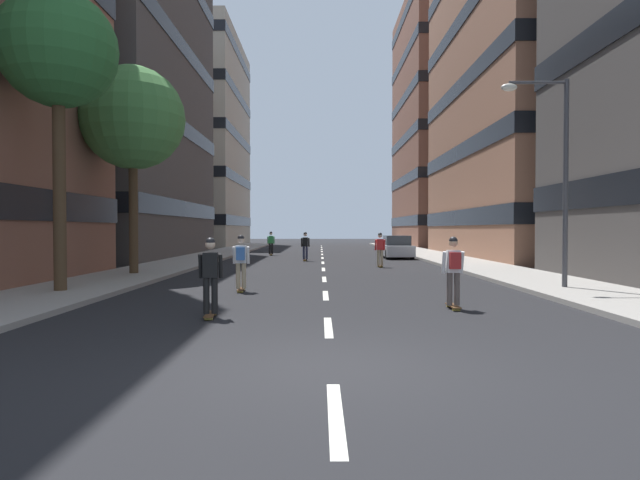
% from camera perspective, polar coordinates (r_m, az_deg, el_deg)
% --- Properties ---
extents(ground_plane, '(144.10, 144.10, 0.00)m').
position_cam_1_polar(ground_plane, '(31.58, 0.03, -2.36)').
color(ground_plane, black).
extents(sidewalk_left, '(3.45, 66.05, 0.14)m').
position_cam_1_polar(sidewalk_left, '(35.43, -12.87, -1.89)').
color(sidewalk_left, '#9E9991').
rests_on(sidewalk_left, ground_plane).
extents(sidewalk_right, '(3.45, 66.05, 0.14)m').
position_cam_1_polar(sidewalk_right, '(35.50, 12.85, -1.88)').
color(sidewalk_right, '#9E9991').
rests_on(sidewalk_right, ground_plane).
extents(lane_markings, '(0.16, 57.20, 0.01)m').
position_cam_1_polar(lane_markings, '(33.06, 0.01, -2.19)').
color(lane_markings, silver).
rests_on(lane_markings, ground_plane).
extents(building_left_mid, '(16.53, 19.67, 22.34)m').
position_cam_1_polar(building_left_mid, '(42.09, -25.87, 13.85)').
color(building_left_mid, '#4C4744').
rests_on(building_left_mid, ground_plane).
extents(building_left_far, '(16.53, 18.69, 24.13)m').
position_cam_1_polar(building_left_far, '(65.29, -16.22, 10.14)').
color(building_left_far, '#BCB29E').
rests_on(building_left_far, ground_plane).
extents(building_right_far, '(16.53, 19.23, 28.53)m').
position_cam_1_polar(building_right_far, '(65.76, 15.96, 12.02)').
color(building_right_far, brown).
rests_on(building_right_far, ground_plane).
extents(parked_car_near, '(1.82, 4.40, 1.52)m').
position_cam_1_polar(parked_car_near, '(35.65, 8.00, -0.83)').
color(parked_car_near, '#B2B7BF').
rests_on(parked_car_near, ground_plane).
extents(street_tree_near, '(4.23, 4.23, 8.52)m').
position_cam_1_polar(street_tree_near, '(23.58, -19.85, 12.25)').
color(street_tree_near, '#4C3823').
rests_on(street_tree_near, sidewalk_left).
extents(street_tree_mid, '(3.41, 3.41, 8.84)m').
position_cam_1_polar(street_tree_mid, '(18.20, -26.73, 17.77)').
color(street_tree_mid, '#4C3823').
rests_on(street_tree_mid, sidewalk_left).
extents(streetlamp_right, '(2.13, 0.30, 6.50)m').
position_cam_1_polar(streetlamp_right, '(18.24, 23.70, 7.95)').
color(streetlamp_right, '#3F3F44').
rests_on(streetlamp_right, sidewalk_right).
extents(skater_0, '(0.53, 0.90, 1.78)m').
position_cam_1_polar(skater_0, '(13.31, 13.96, -2.92)').
color(skater_0, brown).
rests_on(skater_0, ground_plane).
extents(skater_1, '(0.54, 0.91, 1.78)m').
position_cam_1_polar(skater_1, '(32.21, -1.88, -0.53)').
color(skater_1, brown).
rests_on(skater_1, ground_plane).
extents(skater_2, '(0.55, 0.91, 1.78)m').
position_cam_1_polar(skater_2, '(39.18, -5.60, -0.23)').
color(skater_2, brown).
rests_on(skater_2, ground_plane).
extents(skater_3, '(0.54, 0.91, 1.78)m').
position_cam_1_polar(skater_3, '(16.65, -8.82, -2.08)').
color(skater_3, brown).
rests_on(skater_3, ground_plane).
extents(skater_4, '(0.53, 0.90, 1.78)m').
position_cam_1_polar(skater_4, '(27.09, 6.23, -0.87)').
color(skater_4, brown).
rests_on(skater_4, ground_plane).
extents(skater_5, '(0.55, 0.91, 1.78)m').
position_cam_1_polar(skater_5, '(11.90, -12.03, -3.54)').
color(skater_5, brown).
rests_on(skater_5, ground_plane).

